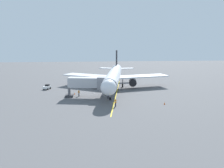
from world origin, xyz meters
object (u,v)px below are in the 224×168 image
at_px(jet_bridge, 90,83).
at_px(ground_crew_marshaller, 108,95).
at_px(airplane, 114,76).
at_px(safety_cone_nose_right, 165,103).
at_px(tug_near_nose, 47,87).
at_px(ground_crew_wing_walker, 79,93).
at_px(ground_crew_loader, 115,103).
at_px(safety_cone_nose_left, 74,94).

distance_m(jet_bridge, ground_crew_marshaller, 5.61).
xyz_separation_m(airplane, ground_crew_marshaller, (2.92, 12.04, -3.12)).
distance_m(jet_bridge, safety_cone_nose_right, 19.17).
relative_size(jet_bridge, tug_near_nose, 4.29).
xyz_separation_m(ground_crew_wing_walker, tug_near_nose, (10.14, -10.00, -0.18)).
relative_size(ground_crew_loader, safety_cone_nose_left, 3.11).
bearing_deg(airplane, ground_crew_wing_walker, 40.29).
relative_size(jet_bridge, ground_crew_loader, 6.74).
bearing_deg(ground_crew_marshaller, safety_cone_nose_right, 151.10).
xyz_separation_m(airplane, safety_cone_nose_right, (-9.38, 18.83, -3.73)).
bearing_deg(safety_cone_nose_left, safety_cone_nose_right, 149.97).
relative_size(airplane, tug_near_nose, 14.96).
xyz_separation_m(airplane, jet_bridge, (7.33, 10.12, -0.24)).
height_order(airplane, ground_crew_wing_walker, airplane).
bearing_deg(ground_crew_wing_walker, ground_crew_loader, 129.02).
distance_m(tug_near_nose, safety_cone_nose_right, 36.00).
relative_size(jet_bridge, ground_crew_wing_walker, 6.74).
height_order(jet_bridge, safety_cone_nose_right, jet_bridge).
height_order(ground_crew_wing_walker, tug_near_nose, ground_crew_wing_walker).
bearing_deg(safety_cone_nose_left, ground_crew_wing_walker, 121.47).
bearing_deg(ground_crew_marshaller, jet_bridge, -23.58).
distance_m(jet_bridge, ground_crew_loader, 10.96).
bearing_deg(tug_near_nose, safety_cone_nose_right, 146.19).
xyz_separation_m(ground_crew_loader, safety_cone_nose_left, (9.77, -12.59, -0.61)).
bearing_deg(ground_crew_loader, safety_cone_nose_right, -178.03).
bearing_deg(ground_crew_wing_walker, safety_cone_nose_left, -58.53).
bearing_deg(safety_cone_nose_left, tug_near_nose, -41.65).
bearing_deg(ground_crew_marshaller, safety_cone_nose_left, -31.57).
xyz_separation_m(airplane, tug_near_nose, (20.52, -1.20, -3.30)).
bearing_deg(safety_cone_nose_left, jet_bridge, 141.56).
relative_size(airplane, ground_crew_marshaller, 23.49).
bearing_deg(tug_near_nose, ground_crew_loader, 132.29).
distance_m(ground_crew_loader, safety_cone_nose_right, 11.35).
xyz_separation_m(ground_crew_marshaller, ground_crew_wing_walker, (7.47, -3.24, 0.00)).
height_order(ground_crew_loader, safety_cone_nose_right, ground_crew_loader).
height_order(airplane, ground_crew_marshaller, airplane).
height_order(ground_crew_marshaller, ground_crew_loader, same).
relative_size(tug_near_nose, safety_cone_nose_left, 4.88).
xyz_separation_m(airplane, safety_cone_nose_left, (11.71, 6.64, -3.73)).
xyz_separation_m(ground_crew_marshaller, tug_near_nose, (17.61, -13.24, -0.18)).
bearing_deg(airplane, safety_cone_nose_left, 29.53).
relative_size(ground_crew_loader, tug_near_nose, 0.64).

